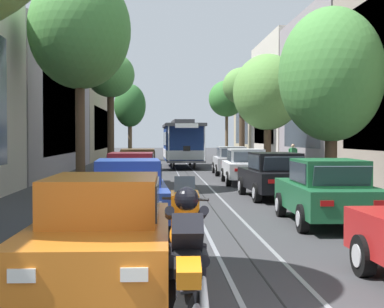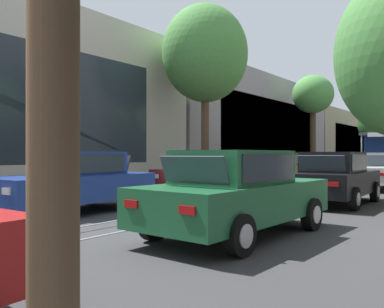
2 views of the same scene
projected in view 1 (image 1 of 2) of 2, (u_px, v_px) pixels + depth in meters
name	position (u px, v px, depth m)	size (l,w,h in m)	color
ground_plane	(189.00, 177.00, 31.16)	(162.47, 162.47, 0.00)	#38383A
trolley_track_rails	(185.00, 171.00, 35.65)	(1.14, 72.99, 0.01)	gray
building_facade_left	(32.00, 113.00, 35.78)	(5.48, 64.69, 7.55)	beige
building_facade_right	(334.00, 95.00, 37.02)	(5.36, 64.69, 10.46)	gray
parked_car_orange_near_left	(103.00, 233.00, 8.00)	(2.04, 4.38, 1.58)	orange
parked_car_blue_second_left	(128.00, 193.00, 13.87)	(2.13, 4.42, 1.58)	#233D93
parked_car_maroon_mid_left	(131.00, 176.00, 19.95)	(2.01, 4.37, 1.58)	maroon
parked_car_brown_fourth_left	(138.00, 166.00, 26.06)	(2.06, 4.39, 1.58)	brown
parked_car_green_second_right	(327.00, 191.00, 14.17)	(2.07, 4.39, 1.58)	#1E6038
parked_car_black_mid_right	(274.00, 175.00, 20.11)	(2.12, 4.41, 1.58)	black
parked_car_white_fourth_right	(245.00, 166.00, 26.29)	(2.09, 4.40, 1.58)	silver
parked_car_silver_fifth_right	(231.00, 160.00, 32.68)	(2.09, 4.40, 1.58)	#B7B7BC
street_tree_kerb_left_second	(80.00, 30.00, 22.61)	(3.97, 4.24, 8.59)	brown
street_tree_kerb_left_mid	(111.00, 77.00, 36.41)	(3.01, 3.19, 7.42)	#4C3826
street_tree_kerb_left_fourth	(130.00, 106.00, 52.02)	(2.83, 2.47, 6.85)	brown
street_tree_kerb_right_second	(331.00, 75.00, 19.91)	(3.60, 3.68, 6.56)	brown
street_tree_kerb_right_mid	(268.00, 92.00, 32.11)	(3.82, 4.16, 6.68)	brown
street_tree_kerb_right_fourth	(242.00, 88.00, 43.96)	(2.94, 2.39, 7.36)	#4C3826
street_tree_kerb_right_far	(227.00, 99.00, 54.61)	(3.38, 3.18, 7.41)	brown
cable_car_trolley	(182.00, 143.00, 40.85)	(2.75, 9.16, 3.28)	navy
motorcycle_with_rider	(186.00, 253.00, 6.28)	(0.53, 1.89, 1.67)	black
pedestrian_on_left_pavement	(293.00, 156.00, 35.44)	(0.55, 0.36, 1.69)	slate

